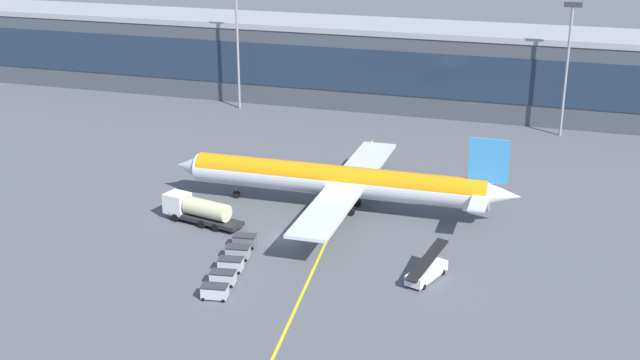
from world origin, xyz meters
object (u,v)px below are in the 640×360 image
object	(u,v)px
main_airliner	(339,180)
baggage_cart_0	(215,291)
belt_loader	(427,271)
baggage_cart_4	(245,240)
baggage_cart_1	(223,277)
baggage_cart_3	(238,252)
baggage_cart_2	(231,264)
fuel_tanker	(198,210)

from	to	relation	value
main_airliner	baggage_cart_0	size ratio (longest dim) A/B	15.85
main_airliner	belt_loader	distance (m)	22.16
main_airliner	belt_loader	world-z (taller)	main_airliner
baggage_cart_4	baggage_cart_1	bearing A→B (deg)	-80.61
baggage_cart_3	baggage_cart_0	bearing A→B (deg)	-80.61
baggage_cart_3	baggage_cart_4	bearing A→B (deg)	99.39
main_airliner	baggage_cart_3	bearing A→B (deg)	-110.14
belt_loader	baggage_cart_0	size ratio (longest dim) A/B	2.43
belt_loader	baggage_cart_0	xyz separation A→B (m)	(-19.51, -10.72, -0.21)
main_airliner	baggage_cart_2	bearing A→B (deg)	-105.96
fuel_tanker	baggage_cart_1	distance (m)	17.44
main_airliner	baggage_cart_3	xyz separation A→B (m)	(-6.47, -17.65, -3.19)
baggage_cart_0	baggage_cart_1	bearing A→B (deg)	99.39
belt_loader	baggage_cart_4	world-z (taller)	belt_loader
fuel_tanker	belt_loader	bearing A→B (deg)	-12.81
main_airliner	fuel_tanker	world-z (taller)	main_airliner
fuel_tanker	baggage_cart_4	xyz separation A→B (m)	(8.28, -4.89, -0.96)
belt_loader	baggage_cart_1	bearing A→B (deg)	-159.32
baggage_cart_2	fuel_tanker	bearing A→B (deg)	129.78
baggage_cart_3	belt_loader	bearing A→B (deg)	3.39
baggage_cart_3	baggage_cart_4	xyz separation A→B (m)	(-0.52, 3.16, 0.00)
belt_loader	baggage_cart_4	size ratio (longest dim) A/B	2.43
baggage_cart_1	baggage_cart_3	xyz separation A→B (m)	(-1.04, 6.31, 0.00)
baggage_cart_4	baggage_cart_0	bearing A→B (deg)	-80.61
baggage_cart_0	baggage_cart_2	bearing A→B (deg)	99.39
belt_loader	baggage_cart_0	world-z (taller)	belt_loader
belt_loader	baggage_cart_4	bearing A→B (deg)	174.95
belt_loader	baggage_cart_2	size ratio (longest dim) A/B	2.43
main_airliner	baggage_cart_2	xyz separation A→B (m)	(-5.95, -20.81, -3.19)
fuel_tanker	baggage_cart_0	distance (m)	20.38
fuel_tanker	baggage_cart_4	bearing A→B (deg)	-30.55
main_airliner	baggage_cart_1	bearing A→B (deg)	-102.76
baggage_cart_1	baggage_cart_4	size ratio (longest dim) A/B	1.00
main_airliner	fuel_tanker	size ratio (longest dim) A/B	4.10
belt_loader	baggage_cart_2	xyz separation A→B (m)	(-20.56, -4.41, -0.21)
baggage_cart_2	baggage_cart_4	distance (m)	6.40
baggage_cart_2	baggage_cart_3	xyz separation A→B (m)	(-0.52, 3.16, 0.00)
baggage_cart_1	baggage_cart_4	xyz separation A→B (m)	(-1.57, 9.47, 0.00)
fuel_tanker	baggage_cart_1	size ratio (longest dim) A/B	3.87
baggage_cart_3	main_airliner	bearing A→B (deg)	69.86
fuel_tanker	baggage_cart_0	xyz separation A→B (m)	(10.37, -17.52, -0.96)
baggage_cart_0	baggage_cart_1	world-z (taller)	same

